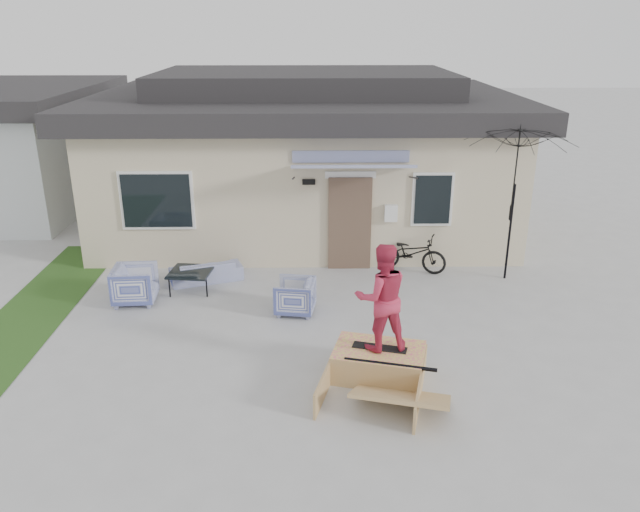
{
  "coord_description": "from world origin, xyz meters",
  "views": [
    {
      "loc": [
        0.13,
        -8.61,
        5.24
      ],
      "look_at": [
        0.3,
        1.8,
        1.3
      ],
      "focal_mm": 34.88,
      "sensor_mm": 36.0,
      "label": 1
    }
  ],
  "objects_px": {
    "armchair_left": "(135,283)",
    "armchair_right": "(295,295)",
    "patio_umbrella": "(513,201)",
    "skateboard": "(380,347)",
    "bicycle": "(411,249)",
    "coffee_table": "(191,280)",
    "loveseat": "(206,268)",
    "skate_ramp": "(379,363)",
    "skater": "(382,295)"
  },
  "relations": [
    {
      "from": "skateboard",
      "to": "skater",
      "type": "relative_size",
      "value": 0.5
    },
    {
      "from": "coffee_table",
      "to": "skate_ramp",
      "type": "height_order",
      "value": "skate_ramp"
    },
    {
      "from": "skate_ramp",
      "to": "skateboard",
      "type": "height_order",
      "value": "skateboard"
    },
    {
      "from": "patio_umbrella",
      "to": "skateboard",
      "type": "bearing_deg",
      "value": -129.06
    },
    {
      "from": "armchair_left",
      "to": "coffee_table",
      "type": "relative_size",
      "value": 0.99
    },
    {
      "from": "armchair_left",
      "to": "armchair_right",
      "type": "relative_size",
      "value": 1.12
    },
    {
      "from": "coffee_table",
      "to": "bicycle",
      "type": "height_order",
      "value": "bicycle"
    },
    {
      "from": "bicycle",
      "to": "skate_ramp",
      "type": "relative_size",
      "value": 0.87
    },
    {
      "from": "armchair_right",
      "to": "patio_umbrella",
      "type": "bearing_deg",
      "value": 118.06
    },
    {
      "from": "coffee_table",
      "to": "skate_ramp",
      "type": "bearing_deg",
      "value": -44.11
    },
    {
      "from": "loveseat",
      "to": "skateboard",
      "type": "xyz_separation_m",
      "value": [
        3.32,
        -3.87,
        0.19
      ]
    },
    {
      "from": "armchair_left",
      "to": "skateboard",
      "type": "distance_m",
      "value": 5.33
    },
    {
      "from": "skater",
      "to": "bicycle",
      "type": "bearing_deg",
      "value": -114.41
    },
    {
      "from": "coffee_table",
      "to": "armchair_left",
      "type": "bearing_deg",
      "value": -148.56
    },
    {
      "from": "loveseat",
      "to": "patio_umbrella",
      "type": "distance_m",
      "value": 6.64
    },
    {
      "from": "armchair_right",
      "to": "skateboard",
      "type": "height_order",
      "value": "armchair_right"
    },
    {
      "from": "armchair_right",
      "to": "coffee_table",
      "type": "height_order",
      "value": "armchair_right"
    },
    {
      "from": "armchair_right",
      "to": "skater",
      "type": "xyz_separation_m",
      "value": [
        1.38,
        -2.26,
        1.0
      ]
    },
    {
      "from": "armchair_right",
      "to": "skate_ramp",
      "type": "relative_size",
      "value": 0.4
    },
    {
      "from": "armchair_left",
      "to": "skate_ramp",
      "type": "height_order",
      "value": "armchair_left"
    },
    {
      "from": "loveseat",
      "to": "skate_ramp",
      "type": "xyz_separation_m",
      "value": [
        3.31,
        -3.91,
        -0.07
      ]
    },
    {
      "from": "armchair_right",
      "to": "patio_umbrella",
      "type": "relative_size",
      "value": 0.33
    },
    {
      "from": "armchair_left",
      "to": "skateboard",
      "type": "bearing_deg",
      "value": -125.04
    },
    {
      "from": "armchair_right",
      "to": "patio_umbrella",
      "type": "distance_m",
      "value": 5.01
    },
    {
      "from": "armchair_left",
      "to": "loveseat",
      "type": "bearing_deg",
      "value": -51.96
    },
    {
      "from": "bicycle",
      "to": "skater",
      "type": "distance_m",
      "value": 4.61
    },
    {
      "from": "armchair_right",
      "to": "skater",
      "type": "height_order",
      "value": "skater"
    },
    {
      "from": "armchair_left",
      "to": "bicycle",
      "type": "bearing_deg",
      "value": -77.94
    },
    {
      "from": "loveseat",
      "to": "coffee_table",
      "type": "height_order",
      "value": "loveseat"
    },
    {
      "from": "loveseat",
      "to": "bicycle",
      "type": "relative_size",
      "value": 0.94
    },
    {
      "from": "patio_umbrella",
      "to": "skater",
      "type": "relative_size",
      "value": 1.3
    },
    {
      "from": "loveseat",
      "to": "skateboard",
      "type": "relative_size",
      "value": 1.79
    },
    {
      "from": "bicycle",
      "to": "armchair_right",
      "type": "bearing_deg",
      "value": 153.95
    },
    {
      "from": "coffee_table",
      "to": "bicycle",
      "type": "distance_m",
      "value": 4.83
    },
    {
      "from": "coffee_table",
      "to": "skateboard",
      "type": "relative_size",
      "value": 0.99
    },
    {
      "from": "coffee_table",
      "to": "loveseat",
      "type": "bearing_deg",
      "value": 63.97
    },
    {
      "from": "armchair_left",
      "to": "armchair_right",
      "type": "distance_m",
      "value": 3.21
    },
    {
      "from": "armchair_left",
      "to": "coffee_table",
      "type": "height_order",
      "value": "armchair_left"
    },
    {
      "from": "loveseat",
      "to": "skateboard",
      "type": "height_order",
      "value": "loveseat"
    },
    {
      "from": "coffee_table",
      "to": "skateboard",
      "type": "bearing_deg",
      "value": -43.64
    },
    {
      "from": "bicycle",
      "to": "skate_ramp",
      "type": "height_order",
      "value": "bicycle"
    },
    {
      "from": "armchair_left",
      "to": "patio_umbrella",
      "type": "relative_size",
      "value": 0.37
    },
    {
      "from": "armchair_left",
      "to": "coffee_table",
      "type": "bearing_deg",
      "value": -62.09
    },
    {
      "from": "armchair_right",
      "to": "skateboard",
      "type": "xyz_separation_m",
      "value": [
        1.38,
        -2.26,
        0.12
      ]
    },
    {
      "from": "loveseat",
      "to": "skate_ramp",
      "type": "relative_size",
      "value": 0.82
    },
    {
      "from": "loveseat",
      "to": "skater",
      "type": "bearing_deg",
      "value": 111.12
    },
    {
      "from": "bicycle",
      "to": "skateboard",
      "type": "relative_size",
      "value": 1.9
    },
    {
      "from": "armchair_right",
      "to": "coffee_table",
      "type": "bearing_deg",
      "value": -109.16
    },
    {
      "from": "skate_ramp",
      "to": "skater",
      "type": "distance_m",
      "value": 1.14
    },
    {
      "from": "skater",
      "to": "armchair_right",
      "type": "bearing_deg",
      "value": -68.16
    }
  ]
}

